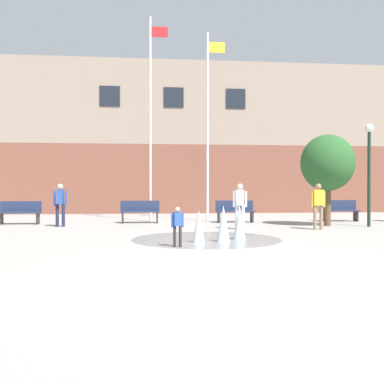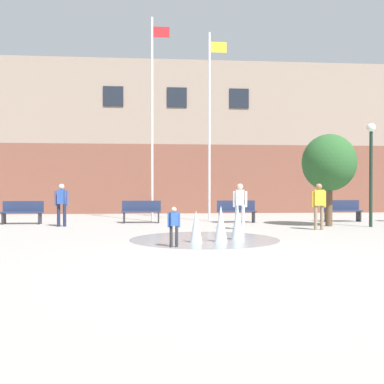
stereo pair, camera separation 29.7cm
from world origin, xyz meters
The scene contains 15 objects.
ground_plane centered at (0.00, 0.00, 0.00)m, with size 100.00×100.00×0.00m, color gray.
library_building centered at (0.00, 19.90, 4.29)m, with size 36.00×6.05×8.58m.
splash_fountain centered at (0.41, 4.11, 0.34)m, with size 4.21×4.21×0.98m.
park_bench_far_left centered at (-6.50, 10.29, 0.48)m, with size 1.60×0.44×0.91m.
park_bench_left_of_flagpoles centered at (-1.79, 10.46, 0.48)m, with size 1.60×0.44×0.91m.
park_bench_under_right_flagpole centered at (2.15, 10.35, 0.48)m, with size 1.60×0.44×0.91m.
park_bench_far_right centered at (6.74, 10.48, 0.48)m, with size 1.60×0.44×0.91m.
child_in_fountain centered at (-0.78, 2.90, 0.58)m, with size 0.31×0.20×0.99m.
adult_in_red centered at (-4.71, 8.99, 0.93)m, with size 0.50×0.35×1.59m.
teen_by_trashcan centered at (1.70, 7.26, 0.93)m, with size 0.50×0.39×1.59m.
adult_near_bench centered at (4.36, 6.88, 0.93)m, with size 0.50×0.21×1.59m.
flagpole_left centered at (-1.32, 11.28, 4.63)m, with size 0.80×0.10×8.75m.
flagpole_right centered at (1.15, 11.28, 4.33)m, with size 0.80×0.10×8.16m.
lamp_post_right_lane centered at (6.71, 7.86, 2.50)m, with size 0.32×0.32×3.82m.
street_tree_near_building centered at (5.30, 8.31, 2.38)m, with size 2.02×2.02×3.46m.
Camera 2 is at (-1.26, -8.06, 1.47)m, focal length 42.00 mm.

